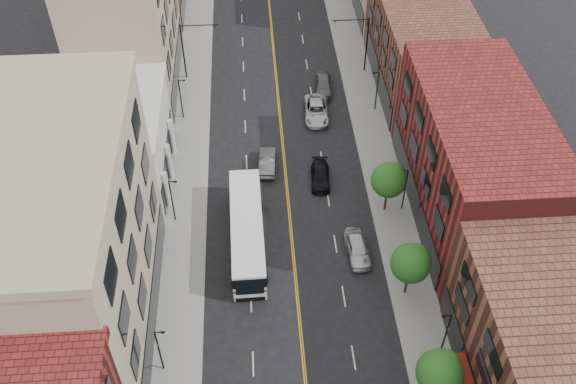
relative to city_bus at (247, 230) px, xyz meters
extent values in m
cube|color=gray|center=(-5.89, 14.52, -1.90)|extent=(4.00, 110.00, 0.15)
cube|color=gray|center=(14.11, 14.52, -1.90)|extent=(4.00, 110.00, 0.15)
cube|color=tan|center=(-12.89, -7.48, 7.03)|extent=(10.00, 22.00, 18.00)
cube|color=silver|center=(-12.89, 10.52, 2.03)|extent=(10.00, 14.00, 8.00)
cube|color=tan|center=(-12.89, 27.52, 7.03)|extent=(10.00, 20.00, 18.00)
cube|color=maroon|center=(21.11, 3.52, 4.03)|extent=(10.00, 22.00, 12.00)
cube|color=brown|center=(21.11, 24.52, 3.03)|extent=(10.00, 20.00, 10.00)
sphere|color=#1F5217|center=(13.41, -16.48, 2.07)|extent=(3.40, 3.40, 3.40)
sphere|color=#1F5217|center=(13.91, -16.08, 2.58)|extent=(2.04, 2.04, 2.04)
cylinder|color=black|center=(13.41, -6.48, -0.57)|extent=(0.22, 0.22, 2.50)
sphere|color=#1F5217|center=(13.41, -6.48, 2.07)|extent=(3.40, 3.40, 3.40)
sphere|color=#1F5217|center=(13.91, -6.08, 2.58)|extent=(2.04, 2.04, 2.04)
cylinder|color=black|center=(13.41, 3.52, -0.57)|extent=(0.22, 0.22, 2.50)
sphere|color=#1F5217|center=(13.41, 3.52, 2.07)|extent=(3.40, 3.40, 3.40)
sphere|color=#1F5217|center=(13.91, 3.92, 2.58)|extent=(2.04, 2.04, 2.04)
cylinder|color=black|center=(-6.89, -12.48, 0.68)|extent=(0.14, 0.14, 5.00)
cylinder|color=black|center=(-6.54, -12.48, 3.18)|extent=(0.70, 0.10, 0.10)
cube|color=black|center=(-6.29, -12.48, 3.13)|extent=(0.28, 0.14, 0.14)
cube|color=#19592D|center=(-6.89, -12.48, 1.58)|extent=(0.04, 0.55, 0.35)
cylinder|color=black|center=(-6.89, 3.52, 0.68)|extent=(0.14, 0.14, 5.00)
cylinder|color=black|center=(-6.54, 3.52, 3.18)|extent=(0.70, 0.10, 0.10)
cube|color=black|center=(-6.29, 3.52, 3.13)|extent=(0.28, 0.14, 0.14)
cube|color=#19592D|center=(-6.89, 3.52, 1.58)|extent=(0.04, 0.55, 0.35)
cylinder|color=black|center=(-6.89, 19.52, 0.68)|extent=(0.14, 0.14, 5.00)
cylinder|color=black|center=(-6.54, 19.52, 3.18)|extent=(0.70, 0.10, 0.10)
cube|color=black|center=(-6.29, 19.52, 3.13)|extent=(0.28, 0.14, 0.14)
cube|color=#19592D|center=(-6.89, 19.52, 1.58)|extent=(0.04, 0.55, 0.35)
cylinder|color=black|center=(15.11, -12.48, 0.68)|extent=(0.14, 0.14, 5.00)
cylinder|color=black|center=(14.76, -12.48, 3.18)|extent=(0.70, 0.10, 0.10)
cube|color=black|center=(14.51, -12.48, 3.13)|extent=(0.28, 0.14, 0.14)
cube|color=#19592D|center=(15.11, -12.48, 1.58)|extent=(0.04, 0.55, 0.35)
cylinder|color=black|center=(15.11, 3.52, 0.68)|extent=(0.14, 0.14, 5.00)
cylinder|color=black|center=(14.76, 3.52, 3.18)|extent=(0.70, 0.10, 0.10)
cube|color=black|center=(14.51, 3.52, 3.13)|extent=(0.28, 0.14, 0.14)
cube|color=#19592D|center=(15.11, 3.52, 1.58)|extent=(0.04, 0.55, 0.35)
cylinder|color=black|center=(15.11, 19.52, 0.68)|extent=(0.14, 0.14, 5.00)
cylinder|color=black|center=(14.76, 19.52, 3.18)|extent=(0.70, 0.10, 0.10)
cube|color=black|center=(14.51, 19.52, 3.13)|extent=(0.28, 0.14, 0.14)
cube|color=#19592D|center=(15.11, 19.52, 1.58)|extent=(0.04, 0.55, 0.35)
cylinder|color=black|center=(-6.89, 27.52, 1.78)|extent=(0.18, 0.18, 7.20)
cylinder|color=black|center=(-4.69, 27.52, 5.18)|extent=(4.40, 0.12, 0.12)
imported|color=black|center=(-2.89, 27.52, 4.78)|extent=(0.15, 0.18, 0.90)
cylinder|color=black|center=(15.11, 27.52, 1.78)|extent=(0.18, 0.18, 7.20)
cylinder|color=black|center=(12.91, 27.52, 5.18)|extent=(4.40, 0.12, 0.12)
imported|color=black|center=(11.11, 27.52, 4.78)|extent=(0.15, 0.18, 0.90)
cube|color=white|center=(0.00, 0.01, -0.17)|extent=(3.02, 13.16, 3.17)
cube|color=black|center=(0.00, 0.01, 0.60)|extent=(3.07, 13.21, 1.15)
cube|color=#B2280C|center=(0.00, 0.01, -0.49)|extent=(3.07, 13.21, 0.24)
cube|color=black|center=(0.09, -6.57, 0.11)|extent=(2.41, 0.09, 1.75)
cylinder|color=black|center=(-1.38, -4.38, -1.45)|extent=(0.32, 1.05, 1.05)
cylinder|color=black|center=(1.50, -4.34, -1.45)|extent=(0.32, 1.05, 1.05)
cylinder|color=black|center=(-1.50, 4.36, -1.45)|extent=(0.32, 1.05, 1.05)
cylinder|color=black|center=(1.38, 4.40, -1.45)|extent=(0.32, 1.05, 1.05)
imported|color=silver|center=(9.91, -1.86, -1.16)|extent=(2.22, 4.90, 1.63)
imported|color=#4E4D52|center=(2.28, 10.56, -1.20)|extent=(1.96, 4.81, 1.55)
imported|color=black|center=(7.57, 8.11, -1.30)|extent=(2.21, 4.75, 1.34)
imported|color=silver|center=(8.23, 18.85, -1.16)|extent=(2.96, 5.95, 1.62)
imported|color=#54545A|center=(9.59, 23.81, -1.15)|extent=(2.31, 4.97, 1.65)
camera|label=1|loc=(1.05, -39.22, 43.18)|focal=40.00mm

